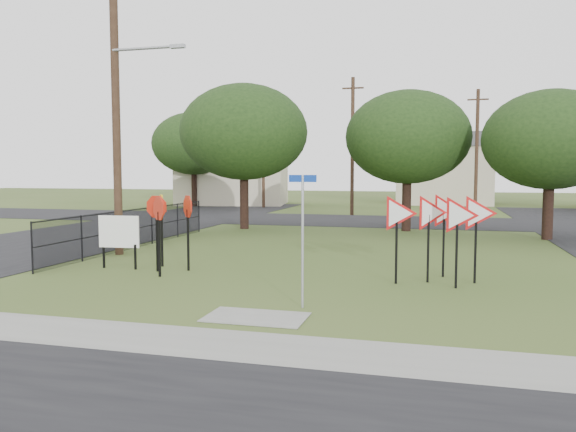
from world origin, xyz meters
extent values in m
plane|color=#374D1D|center=(0.00, 0.00, 0.00)|extent=(140.00, 140.00, 0.00)
cube|color=gray|center=(0.00, -4.20, 0.01)|extent=(30.00, 1.60, 0.02)
cube|color=#374D1D|center=(0.00, -5.40, 0.01)|extent=(30.00, 0.80, 0.02)
cube|color=black|center=(-12.00, 10.00, 0.01)|extent=(8.00, 50.00, 0.02)
cube|color=black|center=(0.00, 20.00, 0.01)|extent=(60.00, 8.00, 0.02)
cube|color=gray|center=(0.00, -2.40, 0.01)|extent=(2.00, 1.20, 0.02)
cylinder|color=#A0A3A9|center=(0.70, -1.36, 1.42)|extent=(0.06, 0.06, 2.83)
cube|color=navy|center=(0.70, -1.36, 2.76)|extent=(0.58, 0.06, 0.15)
cube|color=black|center=(-4.39, 1.81, 0.90)|extent=(0.05, 0.05, 1.80)
cube|color=black|center=(-3.58, 2.17, 0.90)|extent=(0.05, 0.05, 1.80)
cube|color=black|center=(-3.94, 1.09, 0.90)|extent=(0.05, 0.05, 1.80)
cube|color=black|center=(-4.66, 2.62, 0.90)|extent=(0.05, 0.05, 1.80)
cube|color=black|center=(2.44, 1.78, 0.89)|extent=(0.06, 0.06, 1.78)
cube|color=black|center=(3.24, 2.18, 0.89)|extent=(0.06, 0.06, 1.78)
cube|color=black|center=(3.93, 1.59, 0.89)|extent=(0.06, 0.06, 1.78)
cube|color=black|center=(3.63, 3.07, 0.89)|extent=(0.06, 0.06, 1.78)
cube|color=black|center=(4.42, 2.38, 0.89)|extent=(0.06, 0.06, 1.78)
cube|color=black|center=(-6.24, 1.93, 0.37)|extent=(0.05, 0.05, 0.74)
cube|color=black|center=(-5.18, 1.93, 0.37)|extent=(0.05, 0.05, 0.74)
cube|color=white|center=(-5.71, 1.93, 1.11)|extent=(1.27, 0.14, 0.95)
cylinder|color=#432D1F|center=(-7.30, 4.50, 5.00)|extent=(0.28, 0.28, 10.00)
cylinder|color=#A0A3A9|center=(-6.10, 4.40, 7.00)|extent=(2.40, 0.10, 0.10)
cube|color=#A0A3A9|center=(-4.90, 4.40, 7.00)|extent=(0.50, 0.18, 0.12)
cylinder|color=#432D1F|center=(-2.00, 24.00, 4.50)|extent=(0.24, 0.24, 9.00)
cube|color=#432D1F|center=(-2.00, 24.00, 8.30)|extent=(1.40, 0.10, 0.10)
cylinder|color=#432D1F|center=(6.00, 28.00, 4.25)|extent=(0.24, 0.24, 8.50)
cube|color=#432D1F|center=(6.00, 28.00, 7.80)|extent=(1.40, 0.10, 0.10)
cylinder|color=#432D1F|center=(-10.00, 30.00, 4.50)|extent=(0.24, 0.24, 9.00)
cube|color=#432D1F|center=(-10.00, 30.00, 8.30)|extent=(1.40, 0.10, 0.10)
cylinder|color=black|center=(-7.60, 0.50, 0.75)|extent=(0.05, 0.05, 1.50)
cylinder|color=black|center=(-7.60, 2.80, 0.75)|extent=(0.05, 0.05, 1.50)
cylinder|color=black|center=(-7.60, 5.10, 0.75)|extent=(0.05, 0.05, 1.50)
cylinder|color=black|center=(-7.60, 7.40, 0.75)|extent=(0.05, 0.05, 1.50)
cylinder|color=black|center=(-7.60, 9.70, 0.75)|extent=(0.05, 0.05, 1.50)
cylinder|color=black|center=(-7.60, 12.00, 0.75)|extent=(0.05, 0.05, 1.50)
cube|color=black|center=(-7.60, 6.25, 1.46)|extent=(0.03, 11.50, 0.03)
cube|color=black|center=(-7.60, 6.25, 0.75)|extent=(0.03, 11.50, 0.03)
cube|color=black|center=(-7.60, 6.25, 0.75)|extent=(0.01, 11.50, 1.50)
cube|color=beige|center=(-14.00, 34.00, 3.00)|extent=(10.08, 8.46, 6.00)
cube|color=#4C4C51|center=(-14.00, 34.00, 6.60)|extent=(10.58, 8.88, 1.20)
cube|color=beige|center=(4.00, 40.00, 2.50)|extent=(8.00, 8.00, 5.00)
cube|color=#4C4C51|center=(4.00, 40.00, 5.60)|extent=(8.40, 8.40, 1.20)
cylinder|color=black|center=(-6.00, 14.00, 1.31)|extent=(0.44, 0.44, 2.62)
ellipsoid|color=black|center=(-6.00, 14.00, 4.87)|extent=(6.40, 6.40, 4.80)
cylinder|color=black|center=(2.00, 15.00, 1.22)|extent=(0.44, 0.44, 2.45)
ellipsoid|color=black|center=(2.00, 15.00, 4.55)|extent=(6.00, 6.00, 4.50)
cylinder|color=black|center=(8.00, 13.00, 1.14)|extent=(0.44, 0.44, 2.27)
ellipsoid|color=black|center=(8.00, 13.00, 4.23)|extent=(5.60, 5.60, 4.20)
cylinder|color=black|center=(-16.00, 30.00, 1.40)|extent=(0.44, 0.44, 2.80)
ellipsoid|color=black|center=(-16.00, 30.00, 5.18)|extent=(6.80, 6.80, 5.10)
camera|label=1|loc=(3.44, -12.81, 2.91)|focal=35.00mm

